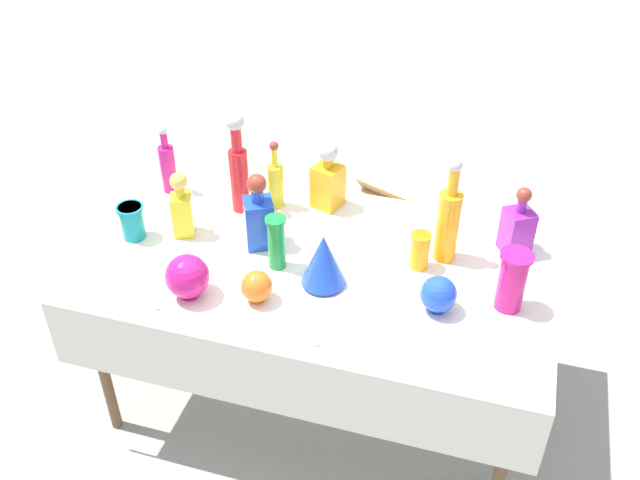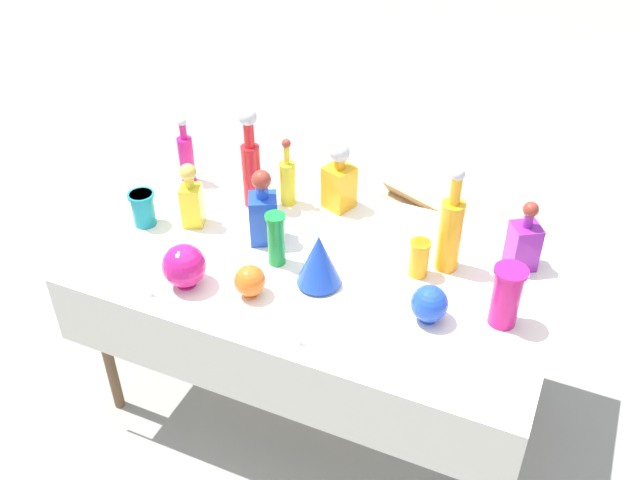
% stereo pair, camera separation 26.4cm
% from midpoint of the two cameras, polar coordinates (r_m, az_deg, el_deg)
% --- Properties ---
extents(ground_plane, '(40.00, 40.00, 0.00)m').
position_cam_midpoint_polar(ground_plane, '(3.23, 2.39, -12.39)').
color(ground_plane, gray).
extents(display_table, '(1.76, 1.01, 0.76)m').
position_cam_midpoint_polar(display_table, '(2.71, 2.50, -3.17)').
color(display_table, white).
rests_on(display_table, ground).
extents(tall_bottle_0, '(0.07, 0.07, 0.30)m').
position_cam_midpoint_polar(tall_bottle_0, '(2.96, -0.07, 4.73)').
color(tall_bottle_0, yellow).
rests_on(tall_bottle_0, display_table).
extents(tall_bottle_1, '(0.07, 0.07, 0.31)m').
position_cam_midpoint_polar(tall_bottle_1, '(3.13, -8.29, 6.53)').
color(tall_bottle_1, '#C61972').
rests_on(tall_bottle_1, display_table).
extents(tall_bottle_2, '(0.08, 0.08, 0.44)m').
position_cam_midpoint_polar(tall_bottle_2, '(2.91, -2.97, 6.10)').
color(tall_bottle_2, red).
rests_on(tall_bottle_2, display_table).
extents(tall_bottle_3, '(0.09, 0.09, 0.43)m').
position_cam_midpoint_polar(tall_bottle_3, '(2.64, 13.23, 0.65)').
color(tall_bottle_3, orange).
rests_on(tall_bottle_3, display_table).
extents(square_decanter_0, '(0.14, 0.14, 0.30)m').
position_cam_midpoint_polar(square_decanter_0, '(2.93, 4.13, 4.70)').
color(square_decanter_0, orange).
rests_on(square_decanter_0, display_table).
extents(square_decanter_1, '(0.14, 0.14, 0.28)m').
position_cam_midpoint_polar(square_decanter_1, '(2.75, 18.66, -0.27)').
color(square_decanter_1, purple).
rests_on(square_decanter_1, display_table).
extents(square_decanter_2, '(0.15, 0.15, 0.31)m').
position_cam_midpoint_polar(square_decanter_2, '(2.73, -1.81, 2.16)').
color(square_decanter_2, blue).
rests_on(square_decanter_2, display_table).
extents(square_decanter_3, '(0.10, 0.10, 0.28)m').
position_cam_midpoint_polar(square_decanter_3, '(2.85, -7.67, 3.26)').
color(square_decanter_3, yellow).
rests_on(square_decanter_3, display_table).
extents(slender_vase_0, '(0.11, 0.11, 0.14)m').
position_cam_midpoint_polar(slender_vase_0, '(2.91, -11.48, 2.48)').
color(slender_vase_0, teal).
rests_on(slender_vase_0, display_table).
extents(slender_vase_1, '(0.08, 0.08, 0.15)m').
position_cam_midpoint_polar(slender_vase_1, '(2.63, 10.81, -1.46)').
color(slender_vase_1, orange).
rests_on(slender_vase_1, display_table).
extents(slender_vase_2, '(0.11, 0.11, 0.23)m').
position_cam_midpoint_polar(slender_vase_2, '(2.48, 17.69, -4.33)').
color(slender_vase_2, '#C61972').
rests_on(slender_vase_2, display_table).
extents(slender_vase_3, '(0.08, 0.08, 0.22)m').
position_cam_midpoint_polar(slender_vase_3, '(2.62, -0.67, 0.08)').
color(slender_vase_3, '#198C38').
rests_on(slender_vase_3, display_table).
extents(fluted_vase_0, '(0.16, 0.16, 0.21)m').
position_cam_midpoint_polar(fluted_vase_0, '(2.53, 2.89, -1.69)').
color(fluted_vase_0, blue).
rests_on(fluted_vase_0, display_table).
extents(round_bowl_0, '(0.13, 0.13, 0.14)m').
position_cam_midpoint_polar(round_bowl_0, '(2.46, 11.81, -5.14)').
color(round_bowl_0, blue).
rests_on(round_bowl_0, display_table).
extents(round_bowl_1, '(0.16, 0.16, 0.17)m').
position_cam_midpoint_polar(round_bowl_1, '(2.56, -7.95, -2.17)').
color(round_bowl_1, '#C61972').
rests_on(round_bowl_1, display_table).
extents(round_bowl_2, '(0.11, 0.11, 0.12)m').
position_cam_midpoint_polar(round_bowl_2, '(2.51, -2.65, -3.41)').
color(round_bowl_2, orange).
rests_on(round_bowl_2, display_table).
extents(price_tag_left, '(0.06, 0.03, 0.05)m').
position_cam_midpoint_polar(price_tag_left, '(2.36, 1.08, -7.86)').
color(price_tag_left, white).
rests_on(price_tag_left, display_table).
extents(price_tag_center, '(0.06, 0.03, 0.04)m').
position_cam_midpoint_polar(price_tag_center, '(2.59, -11.03, -3.97)').
color(price_tag_center, white).
rests_on(price_tag_center, display_table).
extents(cardboard_box_behind_left, '(0.59, 0.49, 0.41)m').
position_cam_midpoint_polar(cardboard_box_behind_left, '(3.82, 9.21, -0.35)').
color(cardboard_box_behind_left, tan).
rests_on(cardboard_box_behind_left, ground).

